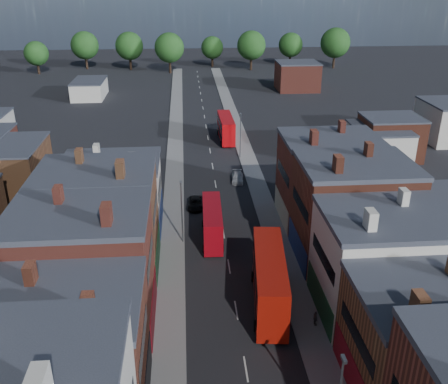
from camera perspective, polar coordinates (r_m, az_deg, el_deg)
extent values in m
cube|color=gray|center=(80.19, -5.71, 1.34)|extent=(3.00, 200.00, 0.12)
cube|color=gray|center=(80.90, 3.53, 1.63)|extent=(3.00, 200.00, 0.12)
cube|color=slate|center=(34.45, 13.54, -18.07)|extent=(0.25, 0.70, 0.25)
cylinder|color=slate|center=(60.31, -4.84, -2.43)|extent=(0.16, 0.16, 8.00)
cube|color=slate|center=(58.65, -4.98, 1.07)|extent=(0.25, 0.70, 0.25)
cylinder|color=slate|center=(88.74, 1.88, 6.40)|extent=(0.16, 0.16, 8.00)
cube|color=slate|center=(87.62, 1.92, 8.90)|extent=(0.25, 0.70, 0.25)
cube|color=#B20A15|center=(61.71, -1.35, -3.48)|extent=(2.52, 9.96, 3.96)
cube|color=black|center=(62.07, -1.34, -4.10)|extent=(2.55, 9.17, 0.81)
cube|color=black|center=(61.28, -1.36, -2.69)|extent=(2.55, 9.17, 0.81)
cylinder|color=black|center=(59.81, -2.32, -6.47)|extent=(0.29, 0.91, 0.90)
cylinder|color=black|center=(59.86, -0.15, -6.41)|extent=(0.29, 0.91, 0.90)
cylinder|color=black|center=(65.36, -2.41, -3.66)|extent=(0.29, 0.91, 0.90)
cylinder|color=black|center=(65.41, -0.43, -3.61)|extent=(0.29, 0.91, 0.90)
cube|color=#B4160A|center=(49.94, 5.22, -9.95)|extent=(4.18, 12.87, 5.06)
cube|color=black|center=(50.49, 5.18, -10.88)|extent=(4.13, 11.87, 1.03)
cube|color=black|center=(49.28, 5.27, -8.79)|extent=(4.13, 11.87, 1.03)
cylinder|color=black|center=(48.00, 3.63, -14.99)|extent=(0.46, 1.18, 1.15)
cylinder|color=black|center=(48.20, 7.16, -14.96)|extent=(0.46, 1.18, 1.15)
cylinder|color=black|center=(54.53, 3.35, -9.64)|extent=(0.46, 1.18, 1.15)
cylinder|color=black|center=(54.71, 6.40, -9.64)|extent=(0.46, 1.18, 1.15)
cube|color=#B9080C|center=(98.73, 0.23, 7.36)|extent=(2.71, 11.03, 4.39)
cube|color=black|center=(98.98, 0.23, 6.89)|extent=(2.75, 10.15, 0.90)
cube|color=black|center=(98.44, 0.23, 7.94)|extent=(2.75, 10.15, 0.90)
cylinder|color=black|center=(95.89, -0.30, 5.57)|extent=(0.32, 1.00, 1.00)
cylinder|color=black|center=(96.15, 1.18, 5.61)|extent=(0.32, 1.00, 1.00)
cylinder|color=black|center=(102.56, -0.68, 6.80)|extent=(0.32, 1.00, 1.00)
cylinder|color=black|center=(102.80, 0.72, 6.84)|extent=(0.32, 1.00, 1.00)
imported|color=black|center=(70.65, -3.28, -1.30)|extent=(2.38, 4.68, 1.27)
imported|color=silver|center=(79.43, 1.54, 1.68)|extent=(2.14, 4.51, 1.27)
imported|color=#524C47|center=(49.01, 10.42, -14.00)|extent=(0.48, 0.92, 1.52)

